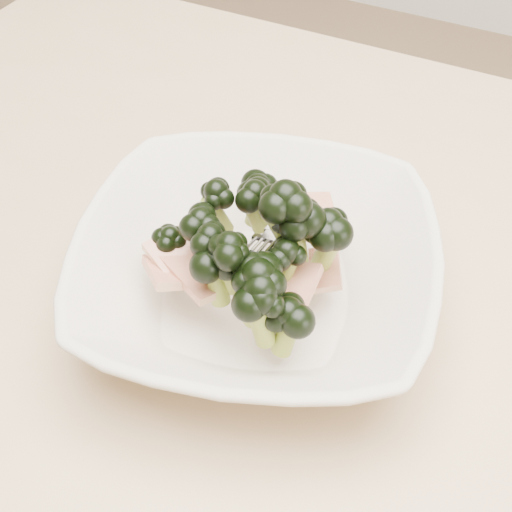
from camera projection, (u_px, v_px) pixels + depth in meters
name	position (u px, v px, depth m)	size (l,w,h in m)	color
dining_table	(355.00, 394.00, 0.62)	(1.20, 0.80, 0.75)	tan
broccoli_dish	(256.00, 268.00, 0.53)	(0.34, 0.34, 0.13)	beige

